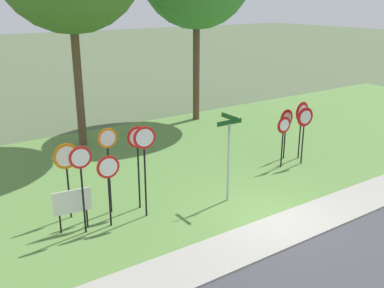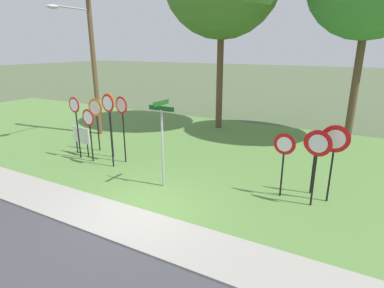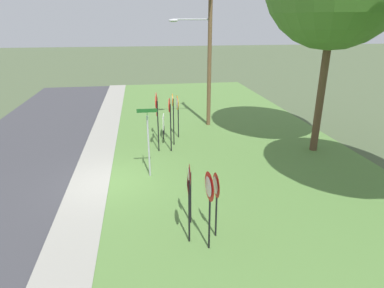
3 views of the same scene
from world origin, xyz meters
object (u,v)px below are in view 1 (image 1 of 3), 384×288
Objects in this scene: yield_sign_near_left at (284,130)px; yield_sign_far_right at (302,117)px; stop_sign_near_left at (81,172)px; stop_sign_near_right at (109,176)px; stop_sign_center_tall at (145,152)px; stop_sign_far_center at (67,164)px; street_name_post at (229,150)px; notice_board at (72,204)px; yield_sign_far_left at (305,122)px; stop_sign_far_left at (108,154)px; stop_sign_far_right at (138,150)px; yield_sign_near_right at (286,123)px.

yield_sign_near_left is 1.42m from yield_sign_far_right.
yield_sign_far_right is at bearing 10.34° from stop_sign_near_left.
stop_sign_center_tall is at bearing 1.82° from stop_sign_near_right.
stop_sign_far_center is 0.82× the size of street_name_post.
street_name_post is at bearing -21.51° from stop_sign_far_center.
yield_sign_far_right reaches higher than stop_sign_near_right.
street_name_post is 5.09m from notice_board.
stop_sign_near_right is 1.06× the size of yield_sign_near_left.
stop_sign_center_tall is 7.42m from yield_sign_far_left.
stop_sign_center_tall reaches higher than stop_sign_near_right.
street_name_post is at bearing -0.87° from stop_sign_center_tall.
stop_sign_near_right is 9.00m from yield_sign_far_right.
yield_sign_near_left is 1.66× the size of notice_board.
stop_sign_far_center is at bearing 96.22° from stop_sign_near_left.
stop_sign_far_center is 2.33m from stop_sign_center_tall.
stop_sign_near_right is 0.91× the size of yield_sign_far_right.
stop_sign_far_left is 7.24m from yield_sign_near_left.
stop_sign_far_right is at bearing 11.48° from notice_board.
street_name_post is (-4.64, -0.95, 0.00)m from yield_sign_far_left.
stop_sign_far_left is 1.33× the size of yield_sign_near_left.
yield_sign_near_right is 4.84m from street_name_post.
yield_sign_near_left is (7.60, 0.56, -0.06)m from stop_sign_near_right.
stop_sign_far_left is 3.81m from street_name_post.
stop_sign_near_left is 1.08× the size of yield_sign_far_right.
stop_sign_far_center is 1.22m from notice_board.
yield_sign_far_left is 9.59m from notice_board.
stop_sign_far_left is at bearing 23.84° from notice_board.
stop_sign_far_center is at bearing 157.69° from stop_sign_center_tall.
notice_board is at bearing 170.12° from street_name_post.
stop_sign_near_left is 0.96× the size of stop_sign_far_right.
stop_sign_far_left is 1.81m from notice_board.
stop_sign_near_left is at bearing -172.90° from stop_sign_center_tall.
street_name_post reaches higher than yield_sign_far_right.
street_name_post is at bearing -159.41° from yield_sign_far_left.
stop_sign_near_left reaches higher than notice_board.
yield_sign_far_right is at bearing -33.20° from yield_sign_near_right.
street_name_post is at bearing -160.48° from yield_sign_near_right.
stop_sign_near_left is at bearing -178.88° from stop_sign_near_right.
yield_sign_far_left is 0.65m from yield_sign_far_right.
yield_sign_far_left is (0.14, -0.84, 0.18)m from yield_sign_near_right.
stop_sign_far_center is 9.38m from yield_sign_far_left.
stop_sign_far_left is at bearing -18.91° from stop_sign_far_center.
yield_sign_near_left is 0.98× the size of yield_sign_near_right.
stop_sign_far_center is at bearing 174.00° from stop_sign_far_right.
notice_board is (-0.21, 0.35, -1.04)m from stop_sign_near_left.
stop_sign_far_right reaches higher than stop_sign_near_right.
stop_sign_far_right is 2.90m from street_name_post.
stop_sign_center_tall is 1.39× the size of yield_sign_near_left.
yield_sign_near_right is (7.26, 1.26, -0.52)m from stop_sign_center_tall.
stop_sign_far_right is at bearing -177.01° from yield_sign_near_right.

